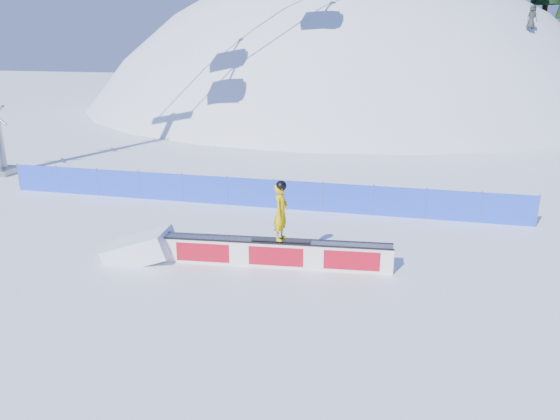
# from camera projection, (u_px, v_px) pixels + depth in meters

# --- Properties ---
(ground) EXTENTS (160.00, 160.00, 0.00)m
(ground) POSITION_uv_depth(u_px,v_px,m) (213.00, 245.00, 18.46)
(ground) COLOR white
(ground) RESTS_ON ground
(snow_hill) EXTENTS (64.00, 64.00, 64.00)m
(snow_hill) POSITION_uv_depth(u_px,v_px,m) (344.00, 260.00, 62.88)
(snow_hill) COLOR white
(snow_hill) RESTS_ON ground
(safety_fence) EXTENTS (22.05, 0.05, 1.30)m
(safety_fence) POSITION_uv_depth(u_px,v_px,m) (250.00, 192.00, 22.45)
(safety_fence) COLOR blue
(safety_fence) RESTS_ON ground
(rail_box) EXTENTS (7.03, 1.14, 0.84)m
(rail_box) POSITION_uv_depth(u_px,v_px,m) (277.00, 253.00, 16.70)
(rail_box) COLOR white
(rail_box) RESTS_ON ground
(snow_ramp) EXTENTS (2.28, 1.55, 1.35)m
(snow_ramp) POSITION_uv_depth(u_px,v_px,m) (141.00, 258.00, 17.41)
(snow_ramp) COLOR white
(snow_ramp) RESTS_ON ground
(snowboarder) EXTENTS (1.82, 0.69, 1.88)m
(snowboarder) POSITION_uv_depth(u_px,v_px,m) (281.00, 211.00, 16.27)
(snowboarder) COLOR black
(snowboarder) RESTS_ON rail_box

